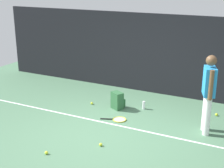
% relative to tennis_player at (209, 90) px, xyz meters
% --- Properties ---
extents(ground_plane, '(12.00, 12.00, 0.00)m').
position_rel_tennis_player_xyz_m(ground_plane, '(-1.91, -1.05, -0.97)').
color(ground_plane, '#4C7556').
extents(back_fence, '(10.00, 0.10, 2.25)m').
position_rel_tennis_player_xyz_m(back_fence, '(-1.91, 1.95, 0.16)').
color(back_fence, black).
rests_on(back_fence, ground).
extents(court_line, '(9.00, 0.05, 0.00)m').
position_rel_tennis_player_xyz_m(court_line, '(-1.91, -0.55, -0.96)').
color(court_line, white).
rests_on(court_line, ground).
extents(tennis_player, '(0.34, 0.50, 1.70)m').
position_rel_tennis_player_xyz_m(tennis_player, '(0.00, 0.00, 0.00)').
color(tennis_player, white).
rests_on(tennis_player, ground).
extents(tennis_racket, '(0.63, 0.42, 0.03)m').
position_rel_tennis_player_xyz_m(tennis_racket, '(-1.94, -0.27, -0.95)').
color(tennis_racket, black).
rests_on(tennis_racket, ground).
extents(backpack, '(0.36, 0.37, 0.44)m').
position_rel_tennis_player_xyz_m(backpack, '(-2.26, 0.36, -0.76)').
color(backpack, '#2D6038').
rests_on(backpack, ground).
extents(tennis_ball_near_player, '(0.07, 0.07, 0.07)m').
position_rel_tennis_player_xyz_m(tennis_ball_near_player, '(-2.99, 0.30, -0.93)').
color(tennis_ball_near_player, '#CCE033').
rests_on(tennis_ball_near_player, ground).
extents(tennis_ball_by_fence, '(0.07, 0.07, 0.07)m').
position_rel_tennis_player_xyz_m(tennis_ball_by_fence, '(-1.70, -1.55, -0.93)').
color(tennis_ball_by_fence, '#CCE033').
rests_on(tennis_ball_by_fence, ground).
extents(tennis_ball_mid_court, '(0.07, 0.07, 0.07)m').
position_rel_tennis_player_xyz_m(tennis_ball_mid_court, '(-2.47, -2.30, -0.93)').
color(tennis_ball_mid_court, '#CCE033').
rests_on(tennis_ball_mid_court, ground).
extents(tennis_ball_far_left, '(0.07, 0.07, 0.07)m').
position_rel_tennis_player_xyz_m(tennis_ball_far_left, '(0.07, 1.01, -0.93)').
color(tennis_ball_far_left, '#CCE033').
rests_on(tennis_ball_far_left, ground).
extents(water_bottle, '(0.07, 0.07, 0.21)m').
position_rel_tennis_player_xyz_m(water_bottle, '(-1.66, 0.62, -0.86)').
color(water_bottle, white).
rests_on(water_bottle, ground).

